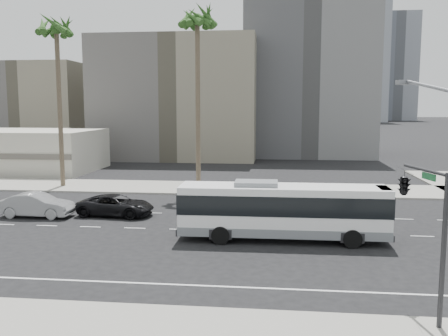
# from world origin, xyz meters

# --- Properties ---
(ground) EXTENTS (700.00, 700.00, 0.00)m
(ground) POSITION_xyz_m (0.00, 0.00, 0.00)
(ground) COLOR black
(ground) RESTS_ON ground
(sidewalk_north) EXTENTS (120.00, 7.00, 0.15)m
(sidewalk_north) POSITION_xyz_m (0.00, 15.50, 0.07)
(sidewalk_north) COLOR gray
(sidewalk_north) RESTS_ON ground
(commercial_low) EXTENTS (22.00, 12.16, 5.00)m
(commercial_low) POSITION_xyz_m (-30.00, 25.99, 2.50)
(commercial_low) COLOR beige
(commercial_low) RESTS_ON ground
(midrise_beige_west) EXTENTS (24.00, 18.00, 18.00)m
(midrise_beige_west) POSITION_xyz_m (-12.00, 45.00, 9.00)
(midrise_beige_west) COLOR #625E58
(midrise_beige_west) RESTS_ON ground
(midrise_gray_center) EXTENTS (20.00, 20.00, 26.00)m
(midrise_gray_center) POSITION_xyz_m (8.00, 52.00, 13.00)
(midrise_gray_center) COLOR #535356
(midrise_gray_center) RESTS_ON ground
(midrise_beige_far) EXTENTS (18.00, 16.00, 15.00)m
(midrise_beige_far) POSITION_xyz_m (-38.00, 50.00, 7.50)
(midrise_beige_far) COLOR #625E58
(midrise_beige_far) RESTS_ON ground
(civic_tower) EXTENTS (42.00, 42.00, 129.00)m
(civic_tower) POSITION_xyz_m (-2.00, 250.00, 38.83)
(civic_tower) COLOR beige
(civic_tower) RESTS_ON ground
(highrise_right) EXTENTS (26.00, 26.00, 70.00)m
(highrise_right) POSITION_xyz_m (45.00, 230.00, 35.00)
(highrise_right) COLOR slate
(highrise_right) RESTS_ON ground
(highrise_far) EXTENTS (22.00, 22.00, 60.00)m
(highrise_far) POSITION_xyz_m (70.00, 260.00, 30.00)
(highrise_far) COLOR slate
(highrise_far) RESTS_ON ground
(city_bus) EXTENTS (12.20, 2.99, 3.50)m
(city_bus) POSITION_xyz_m (3.50, -1.66, 1.84)
(city_bus) COLOR white
(city_bus) RESTS_ON ground
(car_a) EXTENTS (2.97, 5.67, 1.52)m
(car_a) POSITION_xyz_m (-8.42, 3.41, 0.76)
(car_a) COLOR black
(car_a) RESTS_ON ground
(car_b) EXTENTS (1.87, 5.23, 1.72)m
(car_b) POSITION_xyz_m (-13.92, 2.42, 0.86)
(car_b) COLOR gray
(car_b) RESTS_ON ground
(traffic_signal) EXTENTS (2.62, 3.56, 5.63)m
(traffic_signal) POSITION_xyz_m (8.28, -10.21, 4.70)
(traffic_signal) COLOR #262628
(traffic_signal) RESTS_ON ground
(palm_near) EXTENTS (4.99, 4.99, 16.81)m
(palm_near) POSITION_xyz_m (-4.11, 14.04, 15.23)
(palm_near) COLOR brown
(palm_near) RESTS_ON ground
(palm_mid) EXTENTS (5.34, 5.34, 16.49)m
(palm_mid) POSITION_xyz_m (-17.72, 14.89, 14.83)
(palm_mid) COLOR brown
(palm_mid) RESTS_ON ground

